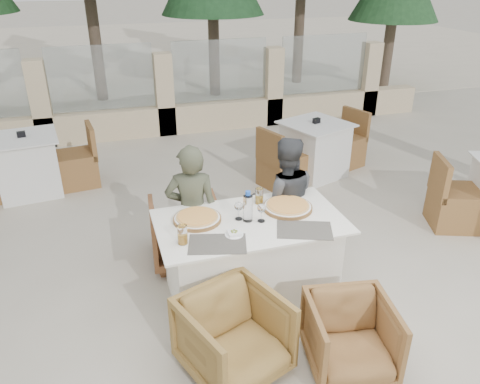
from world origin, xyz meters
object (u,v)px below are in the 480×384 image
object	(u,v)px
wine_glass_centre	(239,210)
beer_glass_left	(182,235)
wine_glass_near	(261,212)
bg_table_b	(314,149)
armchair_near_left	(234,337)
bg_table_a	(28,165)
diner_right	(284,201)
beer_glass_right	(259,196)
armchair_far_right	(271,229)
pizza_right	(288,206)
dining_table	(250,258)
armchair_near_right	(350,337)
water_bottle	(248,206)
pizza_left	(197,218)
olive_dish	(234,233)
diner_left	(192,213)
armchair_far_left	(185,231)

from	to	relation	value
wine_glass_centre	beer_glass_left	world-z (taller)	wine_glass_centre
wine_glass_near	bg_table_b	size ratio (longest dim) A/B	0.11
armchair_near_left	bg_table_a	world-z (taller)	bg_table_a
armchair_near_left	diner_right	world-z (taller)	diner_right
beer_glass_right	armchair_far_right	distance (m)	0.62
pizza_right	beer_glass_left	world-z (taller)	beer_glass_left
armchair_far_right	diner_right	xyz separation A→B (m)	(0.10, -0.08, 0.34)
dining_table	wine_glass_near	size ratio (longest dim) A/B	8.70
beer_glass_right	bg_table_b	distance (m)	2.57
diner_right	bg_table_b	xyz separation A→B (m)	(1.21, 1.84, -0.27)
armchair_near_right	bg_table_a	size ratio (longest dim) A/B	0.38
armchair_near_right	beer_glass_right	bearing A→B (deg)	110.74
armchair_near_left	bg_table_a	size ratio (longest dim) A/B	0.42
water_bottle	beer_glass_right	distance (m)	0.34
bg_table_b	bg_table_a	bearing A→B (deg)	151.67
pizza_right	armchair_near_right	world-z (taller)	pizza_right
pizza_left	water_bottle	distance (m)	0.44
wine_glass_near	olive_dish	bearing A→B (deg)	-152.15
pizza_right	diner_left	world-z (taller)	diner_left
diner_right	beer_glass_right	bearing A→B (deg)	40.12
wine_glass_centre	diner_left	world-z (taller)	diner_left
pizza_right	beer_glass_right	size ratio (longest dim) A/B	2.97
olive_dish	wine_glass_near	bearing A→B (deg)	27.85
diner_right	wine_glass_centre	bearing A→B (deg)	46.32
armchair_far_left	armchair_near_right	size ratio (longest dim) A/B	1.12
beer_glass_left	diner_right	size ratio (longest dim) A/B	0.12
armchair_far_left	water_bottle	bearing A→B (deg)	124.11
wine_glass_centre	wine_glass_near	distance (m)	0.20
pizza_left	bg_table_b	distance (m)	3.07
olive_dish	armchair_far_left	bearing A→B (deg)	104.30
bg_table_b	wine_glass_near	bearing A→B (deg)	-144.57
beer_glass_left	olive_dish	bearing A→B (deg)	-0.44
armchair_near_left	olive_dish	bearing A→B (deg)	52.84
wine_glass_centre	beer_glass_right	distance (m)	0.35
bg_table_a	pizza_right	bearing A→B (deg)	-55.22
armchair_near_left	pizza_right	bearing A→B (deg)	29.51
pizza_right	armchair_near_left	distance (m)	1.29
beer_glass_left	bg_table_b	distance (m)	3.43
armchair_far_left	armchair_far_right	distance (m)	0.86
wine_glass_centre	armchair_far_left	bearing A→B (deg)	116.73
pizza_left	diner_left	xyz separation A→B (m)	(0.02, 0.33, -0.13)
armchair_far_left	bg_table_a	world-z (taller)	bg_table_a
wine_glass_centre	bg_table_a	size ratio (longest dim) A/B	0.11
diner_left	olive_dish	bearing A→B (deg)	122.36
dining_table	beer_glass_right	world-z (taller)	beer_glass_right
pizza_left	wine_glass_near	xyz separation A→B (m)	(0.52, -0.17, 0.07)
armchair_far_right	diner_left	distance (m)	0.88
pizza_left	armchair_near_right	xyz separation A→B (m)	(0.87, -1.17, -0.51)
armchair_near_right	diner_left	distance (m)	1.76
water_bottle	armchair_far_right	xyz separation A→B (m)	(0.42, 0.52, -0.59)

